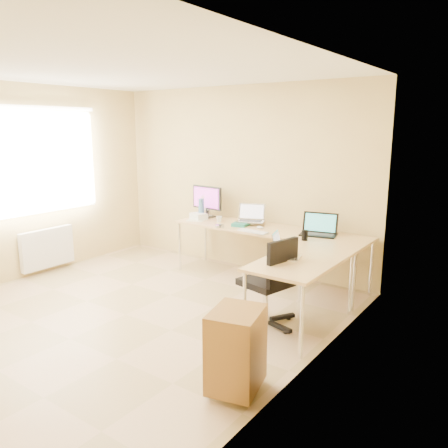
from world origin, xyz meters
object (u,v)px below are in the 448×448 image
Objects in this scene: desk_fan at (209,206)px; office_chair at (266,279)px; desk_main at (268,255)px; water_bottle at (201,209)px; monitor at (207,201)px; laptop_return at (287,248)px; laptop_center at (251,213)px; cabinet at (236,349)px; mug at (219,219)px; laptop_black at (319,225)px; desk_return at (301,293)px; keyboard at (253,232)px.

desk_fan is 2.27m from office_chair.
water_bottle is at bearing 179.36° from desk_main.
monitor reaches higher than laptop_return.
cabinet is (1.40, -2.42, -0.53)m from laptop_center.
water_bottle reaches higher than desk_main.
mug is 1.82m from office_chair.
monitor is 0.16m from water_bottle.
laptop_black is 0.68× the size of cabinet.
office_chair reaches higher than desk_return.
mug is 0.09× the size of office_chair.
laptop_center is (0.82, -0.09, -0.07)m from monitor.
desk_return is 3.04× the size of laptop_black.
monitor is at bearing -97.45° from desk_fan.
water_bottle is 2.23m from laptop_return.
cabinet is (2.22, -2.37, -0.52)m from water_bottle.
water_bottle is 0.19m from desk_fan.
monitor is 1.72× the size of laptop_return.
mug reaches higher than keyboard.
desk_fan is at bearing 155.88° from office_chair.
laptop_return is 0.39m from office_chair.
mug is (-1.74, 0.96, 0.41)m from desk_return.
monitor is at bearing 161.18° from keyboard.
keyboard is 0.65× the size of cabinet.
mug is at bearing 170.52° from laptop_black.
laptop_return is (1.14, -1.12, -0.06)m from laptop_center.
desk_fan is at bearing 150.27° from desk_return.
laptop_return is at bearing -94.79° from laptop_black.
desk_return is 3.19× the size of keyboard.
desk_fan is at bearing 146.16° from mug.
laptop_black is 1.24m from office_chair.
cabinet is at bearing -65.14° from desk_main.
desk_main is 1.33m from office_chair.
laptop_black is at bearing 2.39° from desk_main.
laptop_black is (1.81, -0.12, -0.10)m from monitor.
cabinet is (1.09, -2.36, -0.01)m from desk_main.
desk_return reaches higher than cabinet.
desk_return is at bearing -28.83° from mug.
office_chair is 1.54× the size of cabinet.
laptop_black reaches higher than keyboard.
laptop_return is at bearing -25.92° from monitor.
keyboard reaches higher than cabinet.
desk_return is at bearing -83.76° from laptop_return.
laptop_center is 0.47m from keyboard.
laptop_center is at bearing 141.48° from office_chair.
desk_main is 0.48m from keyboard.
desk_fan reaches higher than keyboard.
laptop_center reaches higher than mug.
keyboard is 1.19m from desk_fan.
laptop_center reaches higher than desk_return.
water_bottle is (-1.08, 0.31, 0.14)m from keyboard.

